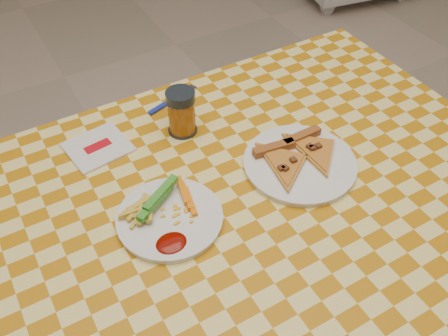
{
  "coord_description": "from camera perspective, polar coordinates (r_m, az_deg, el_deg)",
  "views": [
    {
      "loc": [
        -0.38,
        -0.59,
        1.54
      ],
      "look_at": [
        0.01,
        0.07,
        0.78
      ],
      "focal_mm": 40.0,
      "sensor_mm": 36.0,
      "label": 1
    }
  ],
  "objects": [
    {
      "name": "pizza_slices",
      "position": [
        1.12,
        8.41,
        1.48
      ],
      "size": [
        0.22,
        0.2,
        0.02
      ],
      "color": "gold",
      "rests_on": "plate_right"
    },
    {
      "name": "napkin",
      "position": [
        1.19,
        -14.21,
        2.33
      ],
      "size": [
        0.15,
        0.14,
        0.01
      ],
      "rotation": [
        0.0,
        0.0,
        0.13
      ],
      "color": "silver",
      "rests_on": "table"
    },
    {
      "name": "drink_glass",
      "position": [
        1.17,
        -4.88,
        6.34
      ],
      "size": [
        0.07,
        0.07,
        0.11
      ],
      "color": "black",
      "rests_on": "table"
    },
    {
      "name": "plate_right",
      "position": [
        1.12,
        8.64,
        0.44
      ],
      "size": [
        0.27,
        0.27,
        0.01
      ],
      "primitive_type": "cylinder",
      "rotation": [
        0.0,
        0.0,
        -0.11
      ],
      "color": "white",
      "rests_on": "table"
    },
    {
      "name": "plate_left",
      "position": [
        1.01,
        -6.21,
        -5.8
      ],
      "size": [
        0.26,
        0.26,
        0.01
      ],
      "primitive_type": "cylinder",
      "rotation": [
        0.0,
        0.0,
        -0.29
      ],
      "color": "white",
      "rests_on": "table"
    },
    {
      "name": "fork",
      "position": [
        1.3,
        -5.82,
        7.84
      ],
      "size": [
        0.16,
        0.06,
        0.01
      ],
      "rotation": [
        0.0,
        0.0,
        0.3
      ],
      "color": "#162798",
      "rests_on": "table"
    },
    {
      "name": "fries_veggies",
      "position": [
        1.0,
        -7.11,
        -4.77
      ],
      "size": [
        0.18,
        0.17,
        0.04
      ],
      "color": "gold",
      "rests_on": "plate_left"
    },
    {
      "name": "table",
      "position": [
        1.1,
        1.58,
        -5.9
      ],
      "size": [
        1.28,
        0.88,
        0.76
      ],
      "color": "silver",
      "rests_on": "ground"
    }
  ]
}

